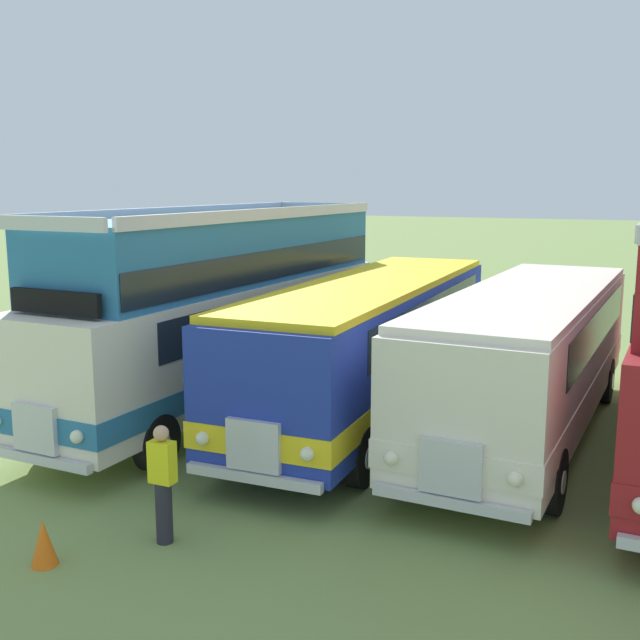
% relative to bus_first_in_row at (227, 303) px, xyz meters
% --- Properties ---
extents(bus_first_in_row, '(2.85, 11.44, 4.52)m').
position_rel_bus_first_in_row_xyz_m(bus_first_in_row, '(0.00, 0.00, 0.00)').
color(bus_first_in_row, silver).
rests_on(bus_first_in_row, ground).
extents(bus_second_in_row, '(2.84, 11.26, 2.99)m').
position_rel_bus_first_in_row_xyz_m(bus_second_in_row, '(3.33, 0.59, -0.61)').
color(bus_second_in_row, '#1E339E').
rests_on(bus_second_in_row, ground).
extents(bus_third_in_row, '(2.94, 10.49, 2.99)m').
position_rel_bus_first_in_row_xyz_m(bus_third_in_row, '(6.68, 0.52, -0.61)').
color(bus_third_in_row, silver).
rests_on(bus_third_in_row, ground).
extents(cone_near_end, '(0.36, 0.36, 0.64)m').
position_rel_bus_first_in_row_xyz_m(cone_near_end, '(1.72, -7.59, -2.04)').
color(cone_near_end, orange).
rests_on(cone_near_end, ground).
extents(marshal_person, '(0.36, 0.24, 1.73)m').
position_rel_bus_first_in_row_xyz_m(marshal_person, '(2.79, -6.38, -1.48)').
color(marshal_person, '#23232D').
rests_on(marshal_person, ground).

